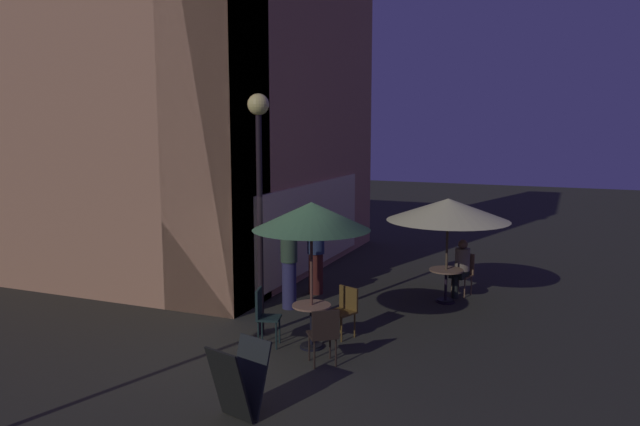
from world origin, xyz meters
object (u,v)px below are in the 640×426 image
Objects in this scene: cafe_table_1 at (312,318)px; cafe_chair_1 at (324,331)px; patron_standing_2 at (289,266)px; menu_sandwich_board at (239,381)px; patio_umbrella_0 at (448,210)px; patron_seated_0 at (461,264)px; patio_umbrella_1 at (311,217)px; cafe_table_0 at (446,279)px; cafe_chair_3 at (264,312)px; cafe_chair_0 at (464,270)px; cafe_chair_2 at (345,307)px; street_lamp_near_corner at (259,158)px; patron_standing_1 at (316,257)px.

cafe_chair_1 reaches higher than cafe_table_1.
cafe_table_1 is at bearing -137.08° from patron_standing_2.
menu_sandwich_board is 0.56× the size of patron_standing_2.
patio_umbrella_0 reaches higher than cafe_table_1.
patio_umbrella_0 is at bearing -0.00° from patron_seated_0.
patio_umbrella_1 is 1.99× the size of patron_seated_0.
patio_umbrella_1 reaches higher than patron_seated_0.
patio_umbrella_1 reaches higher than cafe_chair_1.
patron_standing_2 is (-1.65, 2.88, 0.37)m from cafe_table_0.
cafe_chair_3 is at bearing 36.42° from menu_sandwich_board.
patio_umbrella_1 is at bearing 18.55° from menu_sandwich_board.
cafe_chair_0 is 5.13m from cafe_chair_1.
cafe_chair_3 reaches higher than cafe_table_0.
menu_sandwich_board is 1.11× the size of cafe_chair_2.
street_lamp_near_corner is 3.19m from cafe_chair_1.
patron_standing_2 is at bearing -69.24° from patron_standing_1.
cafe_table_0 is (3.26, -2.68, -2.66)m from street_lamp_near_corner.
cafe_table_1 is (-3.53, 1.58, 0.00)m from cafe_table_0.
cafe_table_1 is 0.60× the size of patron_seated_0.
cafe_chair_3 is at bearing -158.06° from patron_standing_2.
cafe_table_0 is 0.81m from cafe_chair_0.
patio_umbrella_0 is at bearing -52.00° from patron_standing_2.
cafe_chair_2 is (0.75, -0.32, -1.71)m from patio_umbrella_1.
menu_sandwich_board is 1.07× the size of cafe_chair_0.
cafe_chair_1 is at bearing -34.39° from cafe_chair_3.
patio_umbrella_1 reaches higher than menu_sandwich_board.
patio_umbrella_0 is 2.88× the size of cafe_chair_2.
patio_umbrella_1 is at bearing 0.00° from cafe_chair_1.
patio_umbrella_1 reaches higher than patio_umbrella_0.
street_lamp_near_corner reaches higher than menu_sandwich_board.
cafe_chair_1 is (2.01, -0.36, 0.05)m from menu_sandwich_board.
menu_sandwich_board and cafe_chair_3 have the same top height.
cafe_chair_3 is (-0.22, 0.79, -1.65)m from patio_umbrella_1.
cafe_chair_3 is (-0.98, 1.11, 0.06)m from cafe_chair_2.
patio_umbrella_0 reaches higher than menu_sandwich_board.
cafe_chair_1 is at bearing 2.80° from cafe_chair_0.
cafe_chair_0 is (6.97, -1.70, 0.03)m from menu_sandwich_board.
cafe_chair_0 is 0.55× the size of patron_standing_1.
menu_sandwich_board is at bearing 166.81° from patio_umbrella_0.
cafe_chair_0 is at bearing -36.04° from street_lamp_near_corner.
cafe_table_0 is 0.28× the size of patio_umbrella_0.
cafe_chair_0 reaches higher than cafe_table_1.
patron_seated_0 is at bearing -36.57° from street_lamp_near_corner.
cafe_chair_3 is at bearing -148.09° from street_lamp_near_corner.
patron_seated_0 is (6.83, -1.66, 0.20)m from menu_sandwich_board.
menu_sandwich_board reaches higher than cafe_table_1.
street_lamp_near_corner reaches higher than patio_umbrella_1.
menu_sandwich_board is at bearing 19.74° from cafe_chair_2.
patron_standing_1 is (-1.05, 3.01, 0.13)m from patron_seated_0.
street_lamp_near_corner is 1.67× the size of patio_umbrella_0.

